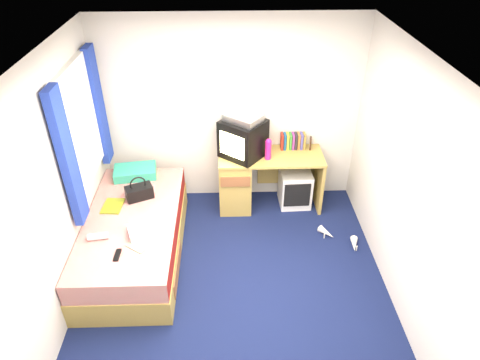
{
  "coord_description": "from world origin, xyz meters",
  "views": [
    {
      "loc": [
        -0.04,
        -3.14,
        3.44
      ],
      "look_at": [
        0.08,
        0.7,
        0.87
      ],
      "focal_mm": 32.0,
      "sensor_mm": 36.0,
      "label": 1
    }
  ],
  "objects_px": {
    "desk": "(249,178)",
    "vcr": "(243,118)",
    "picture_frame": "(310,143)",
    "water_bottle": "(98,236)",
    "magazine": "(113,206)",
    "crt_tv": "(243,139)",
    "aerosol_can": "(258,147)",
    "handbag": "(139,192)",
    "storage_cube": "(295,187)",
    "pillow": "(135,172)",
    "remote_control": "(117,255)",
    "towel": "(142,231)",
    "pink_water_bottle": "(268,150)",
    "colour_swatch_fan": "(135,248)",
    "white_heels": "(340,239)",
    "bed": "(135,236)"
  },
  "relations": [
    {
      "from": "desk",
      "to": "vcr",
      "type": "relative_size",
      "value": 3.15
    },
    {
      "from": "picture_frame",
      "to": "water_bottle",
      "type": "xyz_separation_m",
      "value": [
        -2.37,
        -1.42,
        -0.24
      ]
    },
    {
      "from": "desk",
      "to": "magazine",
      "type": "relative_size",
      "value": 4.64
    },
    {
      "from": "crt_tv",
      "to": "aerosol_can",
      "type": "bearing_deg",
      "value": 48.04
    },
    {
      "from": "handbag",
      "to": "storage_cube",
      "type": "bearing_deg",
      "value": -7.02
    },
    {
      "from": "pillow",
      "to": "magazine",
      "type": "relative_size",
      "value": 1.81
    },
    {
      "from": "remote_control",
      "to": "crt_tv",
      "type": "bearing_deg",
      "value": 51.2
    },
    {
      "from": "aerosol_can",
      "to": "water_bottle",
      "type": "distance_m",
      "value": 2.16
    },
    {
      "from": "picture_frame",
      "to": "towel",
      "type": "distance_m",
      "value": 2.38
    },
    {
      "from": "crt_tv",
      "to": "pink_water_bottle",
      "type": "distance_m",
      "value": 0.34
    },
    {
      "from": "aerosol_can",
      "to": "magazine",
      "type": "distance_m",
      "value": 1.86
    },
    {
      "from": "pink_water_bottle",
      "to": "water_bottle",
      "type": "distance_m",
      "value": 2.18
    },
    {
      "from": "pillow",
      "to": "pink_water_bottle",
      "type": "distance_m",
      "value": 1.66
    },
    {
      "from": "storage_cube",
      "to": "handbag",
      "type": "height_order",
      "value": "handbag"
    },
    {
      "from": "desk",
      "to": "vcr",
      "type": "distance_m",
      "value": 0.85
    },
    {
      "from": "pillow",
      "to": "aerosol_can",
      "type": "xyz_separation_m",
      "value": [
        1.52,
        0.13,
        0.25
      ]
    },
    {
      "from": "crt_tv",
      "to": "aerosol_can",
      "type": "distance_m",
      "value": 0.24
    },
    {
      "from": "magazine",
      "to": "colour_swatch_fan",
      "type": "distance_m",
      "value": 0.78
    },
    {
      "from": "desk",
      "to": "colour_swatch_fan",
      "type": "distance_m",
      "value": 1.86
    },
    {
      "from": "colour_swatch_fan",
      "to": "remote_control",
      "type": "relative_size",
      "value": 1.38
    },
    {
      "from": "storage_cube",
      "to": "remote_control",
      "type": "distance_m",
      "value": 2.5
    },
    {
      "from": "storage_cube",
      "to": "vcr",
      "type": "xyz_separation_m",
      "value": [
        -0.68,
        -0.0,
        1.01
      ]
    },
    {
      "from": "pillow",
      "to": "vcr",
      "type": "height_order",
      "value": "vcr"
    },
    {
      "from": "vcr",
      "to": "crt_tv",
      "type": "bearing_deg",
      "value": -90.02
    },
    {
      "from": "pillow",
      "to": "aerosol_can",
      "type": "height_order",
      "value": "aerosol_can"
    },
    {
      "from": "remote_control",
      "to": "storage_cube",
      "type": "bearing_deg",
      "value": 38.99
    },
    {
      "from": "towel",
      "to": "crt_tv",
      "type": "bearing_deg",
      "value": 48.54
    },
    {
      "from": "white_heels",
      "to": "pink_water_bottle",
      "type": "bearing_deg",
      "value": 140.16
    },
    {
      "from": "colour_swatch_fan",
      "to": "aerosol_can",
      "type": "bearing_deg",
      "value": 47.97
    },
    {
      "from": "pillow",
      "to": "storage_cube",
      "type": "bearing_deg",
      "value": 2.92
    },
    {
      "from": "storage_cube",
      "to": "crt_tv",
      "type": "xyz_separation_m",
      "value": [
        -0.69,
        -0.0,
        0.74
      ]
    },
    {
      "from": "desk",
      "to": "colour_swatch_fan",
      "type": "xyz_separation_m",
      "value": [
        -1.19,
        -1.42,
        0.14
      ]
    },
    {
      "from": "crt_tv",
      "to": "picture_frame",
      "type": "height_order",
      "value": "crt_tv"
    },
    {
      "from": "vcr",
      "to": "water_bottle",
      "type": "xyz_separation_m",
      "value": [
        -1.51,
        -1.27,
        -0.68
      ]
    },
    {
      "from": "picture_frame",
      "to": "towel",
      "type": "relative_size",
      "value": 0.52
    },
    {
      "from": "storage_cube",
      "to": "magazine",
      "type": "height_order",
      "value": "magazine"
    },
    {
      "from": "pillow",
      "to": "aerosol_can",
      "type": "distance_m",
      "value": 1.55
    },
    {
      "from": "pillow",
      "to": "white_heels",
      "type": "distance_m",
      "value": 2.62
    },
    {
      "from": "magazine",
      "to": "water_bottle",
      "type": "height_order",
      "value": "water_bottle"
    },
    {
      "from": "bed",
      "to": "pink_water_bottle",
      "type": "distance_m",
      "value": 1.86
    },
    {
      "from": "pink_water_bottle",
      "to": "magazine",
      "type": "bearing_deg",
      "value": -160.39
    },
    {
      "from": "picture_frame",
      "to": "water_bottle",
      "type": "relative_size",
      "value": 0.7
    },
    {
      "from": "picture_frame",
      "to": "magazine",
      "type": "relative_size",
      "value": 0.5
    },
    {
      "from": "magazine",
      "to": "colour_swatch_fan",
      "type": "relative_size",
      "value": 1.27
    },
    {
      "from": "storage_cube",
      "to": "towel",
      "type": "xyz_separation_m",
      "value": [
        -1.76,
        -1.22,
        0.34
      ]
    },
    {
      "from": "crt_tv",
      "to": "colour_swatch_fan",
      "type": "height_order",
      "value": "crt_tv"
    },
    {
      "from": "crt_tv",
      "to": "handbag",
      "type": "height_order",
      "value": "crt_tv"
    },
    {
      "from": "remote_control",
      "to": "aerosol_can",
      "type": "bearing_deg",
      "value": 47.84
    },
    {
      "from": "white_heels",
      "to": "water_bottle",
      "type": "bearing_deg",
      "value": -169.6
    },
    {
      "from": "crt_tv",
      "to": "white_heels",
      "type": "xyz_separation_m",
      "value": [
        1.13,
        -0.78,
        -0.94
      ]
    }
  ]
}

